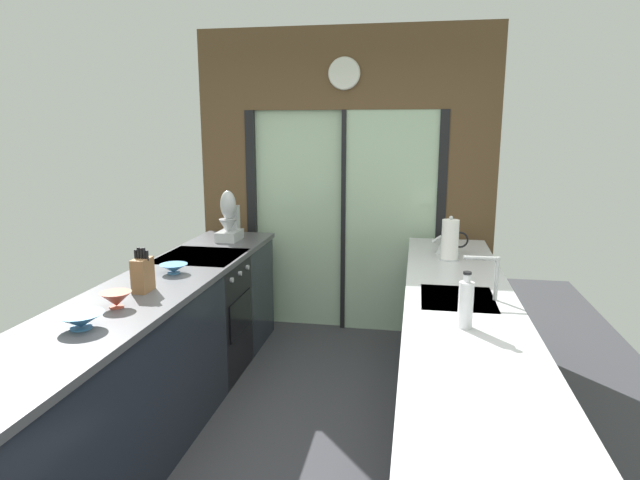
{
  "coord_description": "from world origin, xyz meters",
  "views": [
    {
      "loc": [
        0.64,
        -2.42,
        1.85
      ],
      "look_at": [
        0.04,
        0.96,
        1.13
      ],
      "focal_mm": 30.37,
      "sensor_mm": 36.0,
      "label": 1
    }
  ],
  "objects_px": {
    "mixing_bowl_far": "(174,268)",
    "kettle": "(448,241)",
    "mixing_bowl_near": "(81,320)",
    "stand_mixer": "(229,221)",
    "knife_block": "(143,274)",
    "mixing_bowl_mid": "(116,299)",
    "paper_towel_roll": "(450,240)",
    "soap_bottle": "(466,304)",
    "oven_range": "(204,315)"
  },
  "relations": [
    {
      "from": "knife_block",
      "to": "mixing_bowl_near",
      "type": "bearing_deg",
      "value": -90.0
    },
    {
      "from": "mixing_bowl_near",
      "to": "kettle",
      "type": "bearing_deg",
      "value": 46.77
    },
    {
      "from": "knife_block",
      "to": "paper_towel_roll",
      "type": "relative_size",
      "value": 0.81
    },
    {
      "from": "oven_range",
      "to": "knife_block",
      "type": "height_order",
      "value": "knife_block"
    },
    {
      "from": "kettle",
      "to": "mixing_bowl_near",
      "type": "bearing_deg",
      "value": -133.23
    },
    {
      "from": "oven_range",
      "to": "stand_mixer",
      "type": "bearing_deg",
      "value": 88.18
    },
    {
      "from": "paper_towel_roll",
      "to": "mixing_bowl_mid",
      "type": "bearing_deg",
      "value": -142.21
    },
    {
      "from": "mixing_bowl_near",
      "to": "paper_towel_roll",
      "type": "bearing_deg",
      "value": 43.52
    },
    {
      "from": "mixing_bowl_near",
      "to": "mixing_bowl_far",
      "type": "bearing_deg",
      "value": 90.0
    },
    {
      "from": "mixing_bowl_far",
      "to": "mixing_bowl_near",
      "type": "bearing_deg",
      "value": -90.0
    },
    {
      "from": "kettle",
      "to": "paper_towel_roll",
      "type": "xyz_separation_m",
      "value": [
        -0.0,
        -0.21,
        0.05
      ]
    },
    {
      "from": "oven_range",
      "to": "soap_bottle",
      "type": "distance_m",
      "value": 2.22
    },
    {
      "from": "mixing_bowl_near",
      "to": "stand_mixer",
      "type": "xyz_separation_m",
      "value": [
        0.0,
        2.08,
        0.12
      ]
    },
    {
      "from": "kettle",
      "to": "soap_bottle",
      "type": "bearing_deg",
      "value": -90.08
    },
    {
      "from": "mixing_bowl_mid",
      "to": "mixing_bowl_near",
      "type": "bearing_deg",
      "value": -90.0
    },
    {
      "from": "mixing_bowl_near",
      "to": "knife_block",
      "type": "height_order",
      "value": "knife_block"
    },
    {
      "from": "mixing_bowl_far",
      "to": "kettle",
      "type": "relative_size",
      "value": 0.67
    },
    {
      "from": "mixing_bowl_mid",
      "to": "stand_mixer",
      "type": "height_order",
      "value": "stand_mixer"
    },
    {
      "from": "mixing_bowl_near",
      "to": "stand_mixer",
      "type": "height_order",
      "value": "stand_mixer"
    },
    {
      "from": "stand_mixer",
      "to": "soap_bottle",
      "type": "height_order",
      "value": "stand_mixer"
    },
    {
      "from": "mixing_bowl_far",
      "to": "stand_mixer",
      "type": "xyz_separation_m",
      "value": [
        0.0,
        1.08,
        0.13
      ]
    },
    {
      "from": "soap_bottle",
      "to": "paper_towel_roll",
      "type": "xyz_separation_m",
      "value": [
        0.0,
        1.36,
        0.03
      ]
    },
    {
      "from": "knife_block",
      "to": "mixing_bowl_far",
      "type": "bearing_deg",
      "value": 90.0
    },
    {
      "from": "knife_block",
      "to": "stand_mixer",
      "type": "bearing_deg",
      "value": 90.0
    },
    {
      "from": "mixing_bowl_mid",
      "to": "knife_block",
      "type": "relative_size",
      "value": 0.63
    },
    {
      "from": "mixing_bowl_near",
      "to": "knife_block",
      "type": "relative_size",
      "value": 0.84
    },
    {
      "from": "kettle",
      "to": "paper_towel_roll",
      "type": "relative_size",
      "value": 0.84
    },
    {
      "from": "paper_towel_roll",
      "to": "knife_block",
      "type": "bearing_deg",
      "value": -148.54
    },
    {
      "from": "oven_range",
      "to": "kettle",
      "type": "height_order",
      "value": "kettle"
    },
    {
      "from": "mixing_bowl_far",
      "to": "knife_block",
      "type": "height_order",
      "value": "knife_block"
    },
    {
      "from": "kettle",
      "to": "mixing_bowl_mid",
      "type": "bearing_deg",
      "value": -138.34
    },
    {
      "from": "oven_range",
      "to": "mixing_bowl_near",
      "type": "relative_size",
      "value": 4.22
    },
    {
      "from": "mixing_bowl_mid",
      "to": "soap_bottle",
      "type": "distance_m",
      "value": 1.78
    },
    {
      "from": "mixing_bowl_far",
      "to": "paper_towel_roll",
      "type": "distance_m",
      "value": 1.91
    },
    {
      "from": "mixing_bowl_near",
      "to": "mixing_bowl_mid",
      "type": "bearing_deg",
      "value": 90.0
    },
    {
      "from": "oven_range",
      "to": "mixing_bowl_far",
      "type": "distance_m",
      "value": 0.7
    },
    {
      "from": "oven_range",
      "to": "paper_towel_roll",
      "type": "height_order",
      "value": "paper_towel_roll"
    },
    {
      "from": "oven_range",
      "to": "knife_block",
      "type": "distance_m",
      "value": 1.06
    },
    {
      "from": "stand_mixer",
      "to": "mixing_bowl_mid",
      "type": "bearing_deg",
      "value": -90.0
    },
    {
      "from": "kettle",
      "to": "paper_towel_roll",
      "type": "bearing_deg",
      "value": -90.61
    },
    {
      "from": "oven_range",
      "to": "mixing_bowl_mid",
      "type": "relative_size",
      "value": 5.62
    },
    {
      "from": "knife_block",
      "to": "kettle",
      "type": "xyz_separation_m",
      "value": [
        1.78,
        1.29,
        -0.0
      ]
    },
    {
      "from": "mixing_bowl_far",
      "to": "stand_mixer",
      "type": "bearing_deg",
      "value": 90.0
    },
    {
      "from": "mixing_bowl_near",
      "to": "stand_mixer",
      "type": "bearing_deg",
      "value": 90.0
    },
    {
      "from": "knife_block",
      "to": "kettle",
      "type": "distance_m",
      "value": 2.2
    },
    {
      "from": "oven_range",
      "to": "mixing_bowl_far",
      "type": "xyz_separation_m",
      "value": [
        0.02,
        -0.5,
        0.5
      ]
    },
    {
      "from": "mixing_bowl_mid",
      "to": "soap_bottle",
      "type": "xyz_separation_m",
      "value": [
        1.78,
        0.02,
        0.07
      ]
    },
    {
      "from": "mixing_bowl_near",
      "to": "mixing_bowl_mid",
      "type": "relative_size",
      "value": 1.33
    },
    {
      "from": "paper_towel_roll",
      "to": "mixing_bowl_near",
      "type": "bearing_deg",
      "value": -136.48
    },
    {
      "from": "knife_block",
      "to": "stand_mixer",
      "type": "xyz_separation_m",
      "value": [
        0.0,
        1.48,
        0.06
      ]
    }
  ]
}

